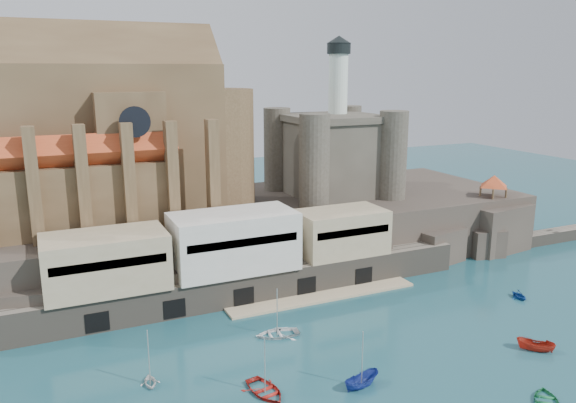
% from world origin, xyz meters
% --- Properties ---
extents(ground, '(300.00, 300.00, 0.00)m').
position_xyz_m(ground, '(0.00, 0.00, 0.00)').
color(ground, '#18454F').
rests_on(ground, ground).
extents(promontory, '(100.00, 36.00, 10.00)m').
position_xyz_m(promontory, '(-0.19, 39.37, 4.92)').
color(promontory, '#2C2621').
rests_on(promontory, ground).
extents(quay, '(70.00, 12.00, 13.05)m').
position_xyz_m(quay, '(-10.19, 23.07, 6.07)').
color(quay, '#665E52').
rests_on(quay, ground).
extents(church, '(47.00, 25.93, 30.51)m').
position_xyz_m(church, '(-24.13, 41.85, 22.13)').
color(church, brown).
rests_on(church, promontory).
extents(castle_keep, '(21.20, 21.20, 29.30)m').
position_xyz_m(castle_keep, '(16.08, 41.08, 18.31)').
color(castle_keep, '#413D33').
rests_on(castle_keep, promontory).
extents(rock_outcrop, '(14.50, 10.50, 8.70)m').
position_xyz_m(rock_outcrop, '(42.00, 25.84, 4.02)').
color(rock_outcrop, '#2C2621').
rests_on(rock_outcrop, ground).
extents(pavilion, '(6.40, 6.40, 5.40)m').
position_xyz_m(pavilion, '(42.00, 26.00, 12.73)').
color(pavilion, brown).
rests_on(pavilion, rock_outcrop).
extents(boat_0, '(4.21, 1.90, 5.68)m').
position_xyz_m(boat_0, '(-15.56, -2.06, 0.00)').
color(boat_0, '#A91C16').
rests_on(boat_0, ground).
extents(boat_2, '(2.10, 2.06, 4.60)m').
position_xyz_m(boat_2, '(-5.67, -5.19, 0.00)').
color(boat_2, navy).
rests_on(boat_2, ground).
extents(boat_3, '(3.44, 3.19, 5.10)m').
position_xyz_m(boat_3, '(9.95, -15.67, 0.00)').
color(boat_3, '#1A7140').
rests_on(boat_3, ground).
extents(boat_4, '(2.61, 1.67, 2.95)m').
position_xyz_m(boat_4, '(-26.24, 4.55, 0.00)').
color(boat_4, silver).
rests_on(boat_4, ground).
extents(boat_5, '(2.40, 2.40, 4.45)m').
position_xyz_m(boat_5, '(17.73, -7.15, 0.00)').
color(boat_5, '#AC2817').
rests_on(boat_5, ground).
extents(boat_6, '(1.75, 4.18, 5.67)m').
position_xyz_m(boat_6, '(-9.19, 9.41, 0.00)').
color(boat_6, white).
rests_on(boat_6, ground).
extents(boat_7, '(2.92, 2.03, 3.13)m').
position_xyz_m(boat_7, '(28.35, 5.56, 0.00)').
color(boat_7, navy).
rests_on(boat_7, ground).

